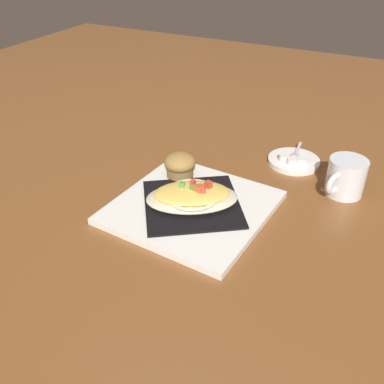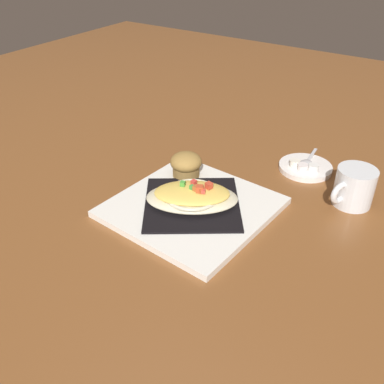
{
  "view_description": "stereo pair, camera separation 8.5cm",
  "coord_description": "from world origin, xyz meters",
  "px_view_note": "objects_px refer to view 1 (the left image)",
  "views": [
    {
      "loc": [
        0.32,
        -0.64,
        0.51
      ],
      "look_at": [
        0.0,
        0.0,
        0.04
      ],
      "focal_mm": 40.24,
      "sensor_mm": 36.0,
      "label": 1
    },
    {
      "loc": [
        0.39,
        -0.59,
        0.51
      ],
      "look_at": [
        0.0,
        0.0,
        0.04
      ],
      "focal_mm": 40.24,
      "sensor_mm": 36.0,
      "label": 2
    }
  ],
  "objects_px": {
    "creamer_cup_1": "(292,161)",
    "square_plate": "(192,207)",
    "coffee_mug": "(345,179)",
    "gratin_dish": "(192,196)",
    "creamer_saucer": "(294,161)",
    "spoon": "(295,156)",
    "creamer_cup_2": "(302,161)",
    "creamer_cup_0": "(284,158)",
    "muffin": "(180,165)"
  },
  "relations": [
    {
      "from": "creamer_saucer",
      "to": "creamer_cup_2",
      "type": "bearing_deg",
      "value": -34.01
    },
    {
      "from": "coffee_mug",
      "to": "gratin_dish",
      "type": "bearing_deg",
      "value": -142.22
    },
    {
      "from": "coffee_mug",
      "to": "creamer_cup_2",
      "type": "xyz_separation_m",
      "value": [
        -0.11,
        0.07,
        -0.02
      ]
    },
    {
      "from": "spoon",
      "to": "gratin_dish",
      "type": "bearing_deg",
      "value": -114.49
    },
    {
      "from": "creamer_saucer",
      "to": "creamer_cup_2",
      "type": "distance_m",
      "value": 0.03
    },
    {
      "from": "coffee_mug",
      "to": "spoon",
      "type": "relative_size",
      "value": 1.02
    },
    {
      "from": "coffee_mug",
      "to": "creamer_cup_2",
      "type": "height_order",
      "value": "coffee_mug"
    },
    {
      "from": "creamer_saucer",
      "to": "spoon",
      "type": "bearing_deg",
      "value": 94.43
    },
    {
      "from": "creamer_saucer",
      "to": "spoon",
      "type": "distance_m",
      "value": 0.01
    },
    {
      "from": "gratin_dish",
      "to": "coffee_mug",
      "type": "distance_m",
      "value": 0.33
    },
    {
      "from": "gratin_dish",
      "to": "creamer_saucer",
      "type": "distance_m",
      "value": 0.31
    },
    {
      "from": "square_plate",
      "to": "coffee_mug",
      "type": "height_order",
      "value": "coffee_mug"
    },
    {
      "from": "creamer_cup_2",
      "to": "creamer_cup_1",
      "type": "bearing_deg",
      "value": -149.79
    },
    {
      "from": "creamer_cup_2",
      "to": "square_plate",
      "type": "bearing_deg",
      "value": -120.01
    },
    {
      "from": "muffin",
      "to": "creamer_cup_0",
      "type": "bearing_deg",
      "value": 43.75
    },
    {
      "from": "coffee_mug",
      "to": "creamer_cup_0",
      "type": "xyz_separation_m",
      "value": [
        -0.15,
        0.06,
        -0.02
      ]
    },
    {
      "from": "muffin",
      "to": "creamer_saucer",
      "type": "relative_size",
      "value": 0.57
    },
    {
      "from": "muffin",
      "to": "creamer_cup_1",
      "type": "distance_m",
      "value": 0.27
    },
    {
      "from": "creamer_saucer",
      "to": "creamer_cup_1",
      "type": "relative_size",
      "value": 5.14
    },
    {
      "from": "creamer_cup_1",
      "to": "square_plate",
      "type": "bearing_deg",
      "value": -117.63
    },
    {
      "from": "spoon",
      "to": "creamer_saucer",
      "type": "bearing_deg",
      "value": -85.57
    },
    {
      "from": "gratin_dish",
      "to": "muffin",
      "type": "relative_size",
      "value": 3.07
    },
    {
      "from": "muffin",
      "to": "creamer_cup_0",
      "type": "relative_size",
      "value": 2.92
    },
    {
      "from": "coffee_mug",
      "to": "creamer_cup_1",
      "type": "distance_m",
      "value": 0.14
    },
    {
      "from": "creamer_saucer",
      "to": "creamer_cup_0",
      "type": "height_order",
      "value": "creamer_cup_0"
    },
    {
      "from": "creamer_cup_2",
      "to": "creamer_saucer",
      "type": "bearing_deg",
      "value": 145.99
    },
    {
      "from": "spoon",
      "to": "creamer_cup_1",
      "type": "distance_m",
      "value": 0.03
    },
    {
      "from": "coffee_mug",
      "to": "spoon",
      "type": "distance_m",
      "value": 0.16
    },
    {
      "from": "gratin_dish",
      "to": "creamer_cup_2",
      "type": "height_order",
      "value": "gratin_dish"
    },
    {
      "from": "square_plate",
      "to": "creamer_cup_2",
      "type": "distance_m",
      "value": 0.31
    },
    {
      "from": "square_plate",
      "to": "spoon",
      "type": "xyz_separation_m",
      "value": [
        0.13,
        0.29,
        0.01
      ]
    },
    {
      "from": "gratin_dish",
      "to": "spoon",
      "type": "relative_size",
      "value": 2.06
    },
    {
      "from": "gratin_dish",
      "to": "creamer_cup_2",
      "type": "relative_size",
      "value": 8.95
    },
    {
      "from": "creamer_cup_0",
      "to": "spoon",
      "type": "bearing_deg",
      "value": 49.84
    },
    {
      "from": "gratin_dish",
      "to": "creamer_cup_0",
      "type": "height_order",
      "value": "gratin_dish"
    },
    {
      "from": "creamer_saucer",
      "to": "creamer_cup_2",
      "type": "height_order",
      "value": "creamer_cup_2"
    },
    {
      "from": "square_plate",
      "to": "gratin_dish",
      "type": "height_order",
      "value": "gratin_dish"
    },
    {
      "from": "creamer_cup_1",
      "to": "coffee_mug",
      "type": "bearing_deg",
      "value": -22.72
    },
    {
      "from": "creamer_saucer",
      "to": "square_plate",
      "type": "bearing_deg",
      "value": -114.93
    },
    {
      "from": "gratin_dish",
      "to": "creamer_cup_0",
      "type": "relative_size",
      "value": 8.95
    },
    {
      "from": "coffee_mug",
      "to": "creamer_cup_1",
      "type": "relative_size",
      "value": 4.44
    },
    {
      "from": "muffin",
      "to": "creamer_cup_1",
      "type": "bearing_deg",
      "value": 39.05
    },
    {
      "from": "spoon",
      "to": "creamer_cup_2",
      "type": "xyz_separation_m",
      "value": [
        0.02,
        -0.02,
        0.0
      ]
    },
    {
      "from": "coffee_mug",
      "to": "creamer_cup_1",
      "type": "bearing_deg",
      "value": 157.28
    },
    {
      "from": "square_plate",
      "to": "gratin_dish",
      "type": "xyz_separation_m",
      "value": [
        0.0,
        0.0,
        0.03
      ]
    },
    {
      "from": "creamer_cup_1",
      "to": "creamer_cup_2",
      "type": "bearing_deg",
      "value": 30.21
    },
    {
      "from": "coffee_mug",
      "to": "creamer_cup_0",
      "type": "bearing_deg",
      "value": 157.49
    },
    {
      "from": "creamer_saucer",
      "to": "creamer_cup_0",
      "type": "relative_size",
      "value": 5.14
    },
    {
      "from": "muffin",
      "to": "spoon",
      "type": "relative_size",
      "value": 0.67
    },
    {
      "from": "square_plate",
      "to": "gratin_dish",
      "type": "relative_size",
      "value": 1.36
    }
  ]
}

